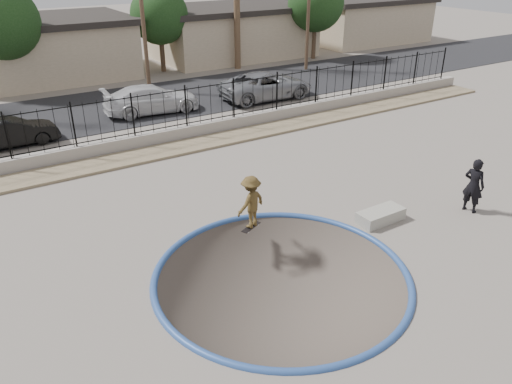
{
  "coord_description": "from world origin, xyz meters",
  "views": [
    {
      "loc": [
        -6.49,
        -10.06,
        8.0
      ],
      "look_at": [
        1.06,
        2.0,
        1.01
      ],
      "focal_mm": 35.0,
      "sensor_mm": 36.0,
      "label": 1
    }
  ],
  "objects_px": {
    "skateboard": "(251,227)",
    "concrete_ledge": "(381,216)",
    "car_d": "(266,85)",
    "skater": "(251,205)",
    "car_b": "(12,132)",
    "car_c": "(152,99)",
    "videographer": "(474,185)"
  },
  "relations": [
    {
      "from": "videographer",
      "to": "car_b",
      "type": "relative_size",
      "value": 0.49
    },
    {
      "from": "skateboard",
      "to": "car_c",
      "type": "distance_m",
      "value": 13.45
    },
    {
      "from": "skateboard",
      "to": "videographer",
      "type": "relative_size",
      "value": 0.44
    },
    {
      "from": "skateboard",
      "to": "concrete_ledge",
      "type": "xyz_separation_m",
      "value": [
        3.8,
        -1.82,
        0.14
      ]
    },
    {
      "from": "skateboard",
      "to": "car_d",
      "type": "relative_size",
      "value": 0.15
    },
    {
      "from": "car_b",
      "to": "car_d",
      "type": "distance_m",
      "value": 13.8
    },
    {
      "from": "videographer",
      "to": "car_c",
      "type": "relative_size",
      "value": 0.37
    },
    {
      "from": "car_c",
      "to": "skateboard",
      "type": "bearing_deg",
      "value": 176.54
    },
    {
      "from": "car_b",
      "to": "skater",
      "type": "bearing_deg",
      "value": -158.82
    },
    {
      "from": "videographer",
      "to": "concrete_ledge",
      "type": "bearing_deg",
      "value": 57.94
    },
    {
      "from": "concrete_ledge",
      "to": "car_b",
      "type": "bearing_deg",
      "value": 123.34
    },
    {
      "from": "car_d",
      "to": "skater",
      "type": "bearing_deg",
      "value": 146.8
    },
    {
      "from": "car_b",
      "to": "car_d",
      "type": "height_order",
      "value": "car_d"
    },
    {
      "from": "videographer",
      "to": "car_b",
      "type": "xyz_separation_m",
      "value": [
        -12.03,
        14.68,
        -0.28
      ]
    },
    {
      "from": "skater",
      "to": "car_c",
      "type": "distance_m",
      "value": 13.44
    },
    {
      "from": "car_b",
      "to": "car_c",
      "type": "bearing_deg",
      "value": -80.57
    },
    {
      "from": "videographer",
      "to": "skater",
      "type": "bearing_deg",
      "value": 54.21
    },
    {
      "from": "videographer",
      "to": "car_d",
      "type": "distance_m",
      "value": 15.34
    },
    {
      "from": "concrete_ledge",
      "to": "car_b",
      "type": "xyz_separation_m",
      "value": [
        -8.96,
        13.62,
        0.47
      ]
    },
    {
      "from": "skater",
      "to": "skateboard",
      "type": "distance_m",
      "value": 0.79
    },
    {
      "from": "skater",
      "to": "car_d",
      "type": "xyz_separation_m",
      "value": [
        8.62,
        12.37,
        -0.04
      ]
    },
    {
      "from": "videographer",
      "to": "concrete_ledge",
      "type": "relative_size",
      "value": 1.18
    },
    {
      "from": "car_c",
      "to": "car_d",
      "type": "bearing_deg",
      "value": -93.05
    },
    {
      "from": "car_b",
      "to": "car_c",
      "type": "xyz_separation_m",
      "value": [
        7.11,
        1.49,
        0.1
      ]
    },
    {
      "from": "skater",
      "to": "car_b",
      "type": "distance_m",
      "value": 12.88
    },
    {
      "from": "concrete_ledge",
      "to": "videographer",
      "type": "bearing_deg",
      "value": -19.01
    },
    {
      "from": "skater",
      "to": "car_c",
      "type": "xyz_separation_m",
      "value": [
        1.95,
        13.29,
        -0.09
      ]
    },
    {
      "from": "skater",
      "to": "videographer",
      "type": "distance_m",
      "value": 7.45
    },
    {
      "from": "concrete_ledge",
      "to": "car_c",
      "type": "relative_size",
      "value": 0.32
    },
    {
      "from": "concrete_ledge",
      "to": "skateboard",
      "type": "bearing_deg",
      "value": 154.4
    },
    {
      "from": "car_b",
      "to": "car_c",
      "type": "relative_size",
      "value": 0.76
    },
    {
      "from": "skater",
      "to": "car_b",
      "type": "bearing_deg",
      "value": -84.05
    }
  ]
}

